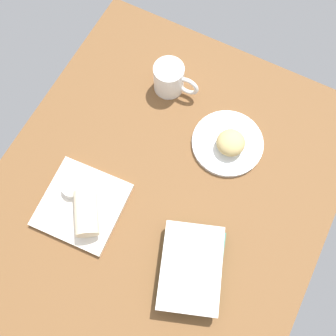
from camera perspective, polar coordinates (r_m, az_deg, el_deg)
The scene contains 8 objects.
dining_table at distance 114.83cm, azimuth -1.46°, elevation -4.47°, with size 110.00×90.00×4.00cm, color brown.
round_plate at distance 118.98cm, azimuth 8.24°, elevation 3.43°, with size 20.44×20.44×1.40cm, color white.
scone_pastry at distance 115.35cm, azimuth 8.71°, elevation 3.50°, with size 8.08×8.08×5.52cm, color tan.
square_plate at distance 113.91cm, azimuth -11.83°, elevation -5.05°, with size 21.15×21.15×1.60cm, color silver.
sauce_cup at distance 113.51cm, azimuth -13.17°, elevation -2.78°, with size 5.25×5.25×2.59cm.
breakfast_wrap at distance 109.04cm, azimuth -11.28°, elevation -6.15°, with size 6.11×6.11×11.75cm, color beige.
book_stack at distance 106.19cm, azimuth 3.31°, elevation -13.60°, with size 25.57×21.47×6.00cm.
coffee_mug at distance 122.93cm, azimuth 0.29°, elevation 12.32°, with size 8.95×14.07×9.70cm.
Camera 1 is at (-26.69, -16.99, 112.38)cm, focal length 43.91 mm.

